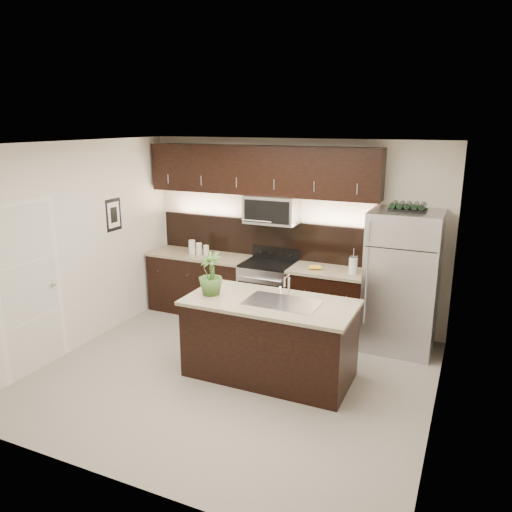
{
  "coord_description": "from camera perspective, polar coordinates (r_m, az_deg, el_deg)",
  "views": [
    {
      "loc": [
        2.44,
        -4.77,
        2.93
      ],
      "look_at": [
        0.06,
        0.55,
        1.35
      ],
      "focal_mm": 35.0,
      "sensor_mm": 36.0,
      "label": 1
    }
  ],
  "objects": [
    {
      "name": "island",
      "position": [
        5.91,
        1.57,
        -9.4
      ],
      "size": [
        1.96,
        0.96,
        0.94
      ],
      "color": "black",
      "rests_on": "ground"
    },
    {
      "name": "canisters",
      "position": [
        7.73,
        -6.72,
        0.87
      ],
      "size": [
        0.33,
        0.11,
        0.22
      ],
      "rotation": [
        0.0,
        0.0,
        0.09
      ],
      "color": "silver",
      "rests_on": "counter_run"
    },
    {
      "name": "bananas",
      "position": [
        6.97,
        6.36,
        -1.26
      ],
      "size": [
        0.23,
        0.21,
        0.06
      ],
      "primitive_type": "ellipsoid",
      "rotation": [
        0.0,
        0.0,
        0.31
      ],
      "color": "yellow",
      "rests_on": "counter_run"
    },
    {
      "name": "plant",
      "position": [
        5.89,
        -5.23,
        -2.01
      ],
      "size": [
        0.38,
        0.38,
        0.51
      ],
      "primitive_type": "imported",
      "rotation": [
        0.0,
        0.0,
        -0.41
      ],
      "color": "#3C6227",
      "rests_on": "island"
    },
    {
      "name": "upper_fixtures",
      "position": [
        7.25,
        0.64,
        8.89
      ],
      "size": [
        3.49,
        0.4,
        1.66
      ],
      "color": "black",
      "rests_on": "counter_run"
    },
    {
      "name": "ground",
      "position": [
        6.11,
        -2.69,
        -13.51
      ],
      "size": [
        4.5,
        4.5,
        0.0
      ],
      "primitive_type": "plane",
      "color": "gray",
      "rests_on": "ground"
    },
    {
      "name": "room_walls",
      "position": [
        5.52,
        -4.11,
        2.2
      ],
      "size": [
        4.52,
        4.02,
        2.71
      ],
      "color": "beige",
      "rests_on": "ground"
    },
    {
      "name": "sink_faucet",
      "position": [
        5.69,
        3.05,
        -5.17
      ],
      "size": [
        0.84,
        0.5,
        0.28
      ],
      "color": "silver",
      "rests_on": "island"
    },
    {
      "name": "wine_rack",
      "position": [
        6.53,
        16.98,
        5.4
      ],
      "size": [
        0.46,
        0.28,
        0.11
      ],
      "color": "black",
      "rests_on": "refrigerator"
    },
    {
      "name": "counter_run",
      "position": [
        7.5,
        -0.03,
        -4.0
      ],
      "size": [
        3.51,
        0.65,
        0.94
      ],
      "color": "black",
      "rests_on": "ground"
    },
    {
      "name": "french_press",
      "position": [
        6.83,
        11.03,
        -0.96
      ],
      "size": [
        0.12,
        0.12,
        0.34
      ],
      "rotation": [
        0.0,
        0.0,
        -0.24
      ],
      "color": "silver",
      "rests_on": "counter_run"
    },
    {
      "name": "refrigerator",
      "position": [
        6.76,
        16.35,
        -2.76
      ],
      "size": [
        0.89,
        0.8,
        1.85
      ],
      "primitive_type": "cube",
      "color": "#B2B2B7",
      "rests_on": "ground"
    }
  ]
}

